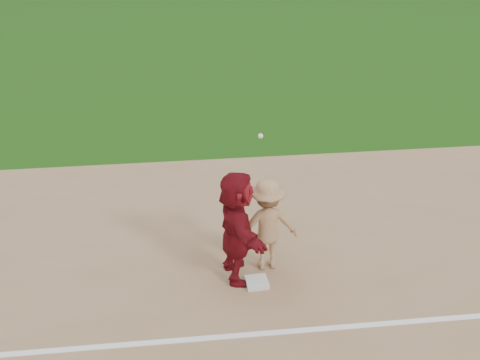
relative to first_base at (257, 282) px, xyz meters
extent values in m
plane|color=#1B480E|center=(-0.13, -0.34, -0.06)|extent=(160.00, 160.00, 0.00)
cube|color=white|center=(-0.13, -1.14, -0.03)|extent=(60.00, 0.10, 0.01)
cube|color=silver|center=(0.00, 0.00, 0.00)|extent=(0.36, 0.36, 0.08)
imported|color=maroon|center=(-0.29, 0.27, 0.90)|extent=(0.75, 1.79, 1.87)
imported|color=#949396|center=(0.23, 0.49, 0.76)|extent=(1.06, 0.65, 1.59)
sphere|color=white|center=(0.05, 0.22, 2.43)|extent=(0.08, 0.08, 0.08)
camera|label=1|loc=(-1.16, -7.61, 5.87)|focal=45.00mm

